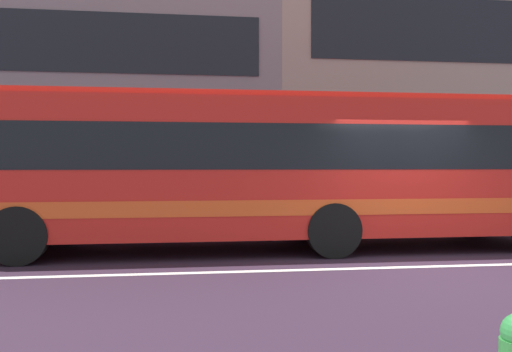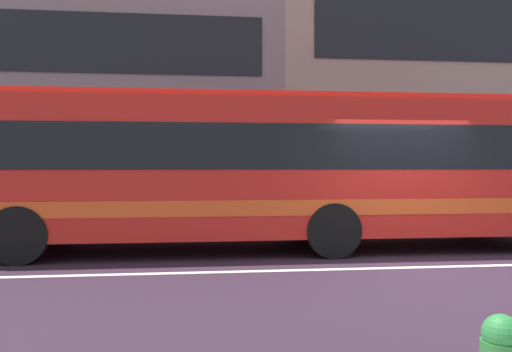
{
  "view_description": "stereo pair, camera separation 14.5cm",
  "coord_description": "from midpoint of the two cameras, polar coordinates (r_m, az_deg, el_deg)",
  "views": [
    {
      "loc": [
        -3.92,
        -8.24,
        1.7
      ],
      "look_at": [
        -2.58,
        1.85,
        1.47
      ],
      "focal_mm": 37.05,
      "sensor_mm": 36.0,
      "label": 1
    },
    {
      "loc": [
        -3.78,
        -8.25,
        1.7
      ],
      "look_at": [
        -2.58,
        1.85,
        1.47
      ],
      "focal_mm": 37.05,
      "sensor_mm": 36.0,
      "label": 2
    }
  ],
  "objects": [
    {
      "name": "ground_plane",
      "position": [
        9.26,
        18.18,
        -9.35
      ],
      "size": [
        160.0,
        160.0,
        0.0
      ],
      "primitive_type": "plane",
      "color": "#2F1F30"
    },
    {
      "name": "lane_centre_line",
      "position": [
        9.25,
        18.18,
        -9.33
      ],
      "size": [
        60.0,
        0.16,
        0.01
      ],
      "primitive_type": "cube",
      "color": "silver",
      "rests_on": "ground_plane"
    },
    {
      "name": "transit_bus",
      "position": [
        10.61,
        3.38,
        1.15
      ],
      "size": [
        11.49,
        2.65,
        3.03
      ],
      "color": "red",
      "rests_on": "ground_plane"
    },
    {
      "name": "apartment_block_left",
      "position": [
        22.42,
        -24.15,
        9.03
      ],
      "size": [
        19.37,
        8.13,
        9.53
      ],
      "color": "gray",
      "rests_on": "ground_plane"
    }
  ]
}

